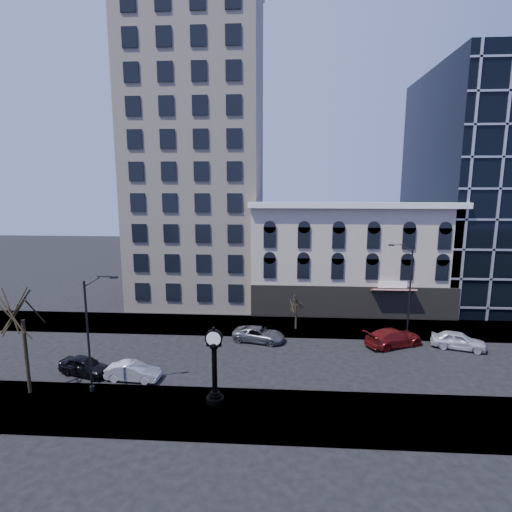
# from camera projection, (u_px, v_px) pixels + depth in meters

# --- Properties ---
(ground) EXTENTS (160.00, 160.00, 0.00)m
(ground) POSITION_uv_depth(u_px,v_px,m) (229.00, 359.00, 33.08)
(ground) COLOR black
(ground) RESTS_ON ground
(sidewalk_far) EXTENTS (160.00, 6.00, 0.12)m
(sidewalk_far) POSITION_uv_depth(u_px,v_px,m) (239.00, 325.00, 40.94)
(sidewalk_far) COLOR gray
(sidewalk_far) RESTS_ON ground
(sidewalk_near) EXTENTS (160.00, 6.00, 0.12)m
(sidewalk_near) POSITION_uv_depth(u_px,v_px,m) (212.00, 412.00, 25.21)
(sidewalk_near) COLOR gray
(sidewalk_near) RESTS_ON ground
(cream_tower) EXTENTS (15.90, 15.40, 42.50)m
(cream_tower) POSITION_uv_depth(u_px,v_px,m) (198.00, 143.00, 48.71)
(cream_tower) COLOR beige
(cream_tower) RESTS_ON ground
(victorian_row) EXTENTS (22.60, 11.19, 12.50)m
(victorian_row) POSITION_uv_depth(u_px,v_px,m) (347.00, 256.00, 46.90)
(victorian_row) COLOR #BDB09C
(victorian_row) RESTS_ON ground
(glass_office) EXTENTS (20.00, 20.15, 28.00)m
(glass_office) POSITION_uv_depth(u_px,v_px,m) (507.00, 187.00, 49.17)
(glass_office) COLOR black
(glass_office) RESTS_ON ground
(street_clock) EXTENTS (1.17, 1.17, 5.17)m
(street_clock) POSITION_uv_depth(u_px,v_px,m) (214.00, 368.00, 25.90)
(street_clock) COLOR black
(street_clock) RESTS_ON sidewalk_near
(street_lamp_near) EXTENTS (2.10, 0.83, 8.32)m
(street_lamp_near) POSITION_uv_depth(u_px,v_px,m) (95.00, 303.00, 26.70)
(street_lamp_near) COLOR black
(street_lamp_near) RESTS_ON sidewalk_near
(street_lamp_far) EXTENTS (2.17, 1.09, 8.86)m
(street_lamp_far) POSITION_uv_depth(u_px,v_px,m) (404.00, 265.00, 37.50)
(street_lamp_far) COLOR black
(street_lamp_far) RESTS_ON sidewalk_far
(bare_tree_near) EXTENTS (4.89, 4.89, 8.40)m
(bare_tree_near) POSITION_uv_depth(u_px,v_px,m) (21.00, 304.00, 26.38)
(bare_tree_near) COLOR #2F2617
(bare_tree_near) RESTS_ON sidewalk_near
(bare_tree_far) EXTENTS (2.27, 2.27, 3.89)m
(bare_tree_far) POSITION_uv_depth(u_px,v_px,m) (296.00, 300.00, 39.31)
(bare_tree_far) COLOR #2F2617
(bare_tree_far) RESTS_ON sidewalk_far
(car_near_a) EXTENTS (4.43, 2.79, 1.40)m
(car_near_a) POSITION_uv_depth(u_px,v_px,m) (85.00, 366.00, 30.24)
(car_near_a) COLOR black
(car_near_a) RESTS_ON ground
(car_near_b) EXTENTS (4.06, 1.63, 1.31)m
(car_near_b) POSITION_uv_depth(u_px,v_px,m) (133.00, 371.00, 29.40)
(car_near_b) COLOR silver
(car_near_b) RESTS_ON ground
(car_far_a) EXTENTS (5.12, 3.18, 1.32)m
(car_far_a) POSITION_uv_depth(u_px,v_px,m) (259.00, 334.00, 36.76)
(car_far_a) COLOR #595B60
(car_far_a) RESTS_ON ground
(car_far_b) EXTENTS (5.82, 4.24, 1.57)m
(car_far_b) POSITION_uv_depth(u_px,v_px,m) (394.00, 337.00, 35.68)
(car_far_b) COLOR maroon
(car_far_b) RESTS_ON ground
(car_far_c) EXTENTS (4.80, 3.07, 1.52)m
(car_far_c) POSITION_uv_depth(u_px,v_px,m) (458.00, 340.00, 35.08)
(car_far_c) COLOR silver
(car_far_c) RESTS_ON ground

